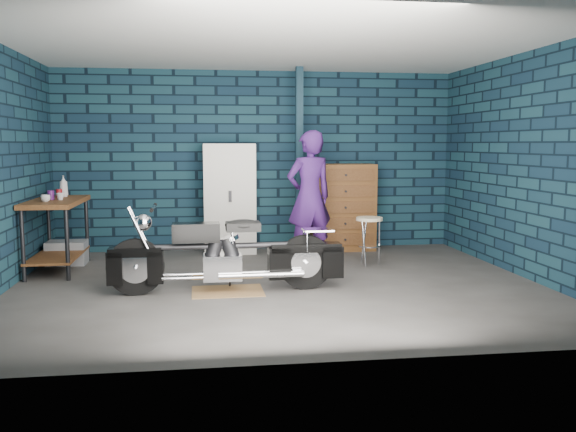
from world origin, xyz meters
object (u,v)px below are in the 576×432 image
storage_bin (67,253)px  person (309,197)px  motorcycle (227,248)px  tool_chest (341,207)px  shop_stool (369,241)px  locker (229,198)px  workbench (57,235)px

storage_bin → person: bearing=-5.2°
motorcycle → tool_chest: (1.83, 2.45, 0.17)m
person → storage_bin: (-3.25, 0.30, -0.74)m
storage_bin → shop_stool: 4.05m
motorcycle → tool_chest: tool_chest is taller
shop_stool → locker: bearing=145.6°
shop_stool → tool_chest: bearing=94.6°
storage_bin → tool_chest: (3.90, 0.62, 0.50)m
workbench → locker: 2.48m
storage_bin → shop_stool: shop_stool is taller
locker → shop_stool: size_ratio=2.51×
locker → shop_stool: bearing=-34.4°
motorcycle → person: size_ratio=1.21×
person → locker: bearing=-57.7°
workbench → storage_bin: size_ratio=2.77×
motorcycle → shop_stool: bearing=31.6°
locker → tool_chest: 1.70m
motorcycle → shop_stool: size_ratio=3.39×
person → motorcycle: bearing=36.1°
workbench → person: size_ratio=0.78×
shop_stool → person: bearing=157.3°
locker → motorcycle: bearing=-93.1°
storage_bin → locker: (2.21, 0.62, 0.65)m
workbench → storage_bin: 0.50m
workbench → person: 3.30m
workbench → shop_stool: bearing=-2.9°
locker → tool_chest: locker is taller
workbench → shop_stool: (4.02, -0.21, -0.13)m
tool_chest → shop_stool: (0.10, -1.23, -0.33)m
workbench → locker: locker is taller
motorcycle → storage_bin: motorcycle is taller
motorcycle → person: 1.98m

